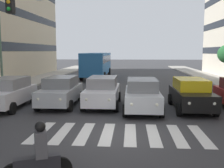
% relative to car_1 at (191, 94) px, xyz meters
% --- Properties ---
extents(ground_plane, '(180.00, 180.00, 0.00)m').
position_rel_car_1_xyz_m(ground_plane, '(3.78, 4.53, -0.89)').
color(ground_plane, '#38383A').
extents(crosswalk_markings, '(6.75, 2.80, 0.01)m').
position_rel_car_1_xyz_m(crosswalk_markings, '(3.78, 4.53, -0.88)').
color(crosswalk_markings, silver).
rests_on(crosswalk_markings, ground_plane).
extents(car_1, '(2.02, 4.44, 1.72)m').
position_rel_car_1_xyz_m(car_1, '(0.00, 0.00, 0.00)').
color(car_1, black).
rests_on(car_1, ground_plane).
extents(car_2, '(2.02, 4.44, 1.72)m').
position_rel_car_1_xyz_m(car_2, '(2.70, 0.41, 0.00)').
color(car_2, '#B2B7BC').
rests_on(car_2, ground_plane).
extents(car_3, '(2.02, 4.44, 1.72)m').
position_rel_car_1_xyz_m(car_3, '(4.98, -0.61, 0.00)').
color(car_3, silver).
rests_on(car_3, ground_plane).
extents(car_4, '(2.02, 4.44, 1.72)m').
position_rel_car_1_xyz_m(car_4, '(7.46, -0.53, 0.00)').
color(car_4, '#B2B7BC').
rests_on(car_4, ground_plane).
extents(car_5, '(2.02, 4.44, 1.72)m').
position_rel_car_1_xyz_m(car_5, '(10.27, 0.27, 0.00)').
color(car_5, silver).
rests_on(car_5, ground_plane).
extents(bus_behind_traffic, '(2.78, 10.50, 3.00)m').
position_rel_car_1_xyz_m(bus_behind_traffic, '(7.46, -17.18, 0.97)').
color(bus_behind_traffic, '#286BAD').
rests_on(bus_behind_traffic, ground_plane).
extents(motorcycle_with_rider, '(1.59, 0.78, 1.57)m').
position_rel_car_1_xyz_m(motorcycle_with_rider, '(5.54, 8.52, -0.24)').
color(motorcycle_with_rider, black).
rests_on(motorcycle_with_rider, ground_plane).
extents(street_lamp_right, '(3.30, 0.28, 6.88)m').
position_rel_car_1_xyz_m(street_lamp_right, '(12.05, -3.65, 3.54)').
color(street_lamp_right, '#4C6B56').
rests_on(street_lamp_right, sidewalk_right).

